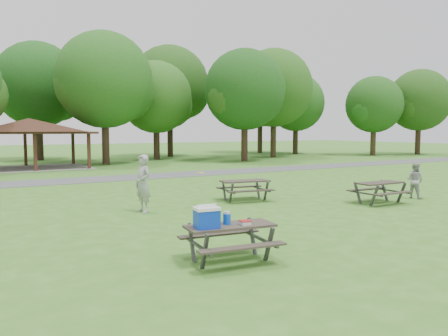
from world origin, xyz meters
TOP-DOWN VIEW (x-y plane):
  - ground at (0.00, 0.00)m, footprint 160.00×160.00m
  - asphalt_path at (0.00, 14.00)m, footprint 120.00×3.20m
  - pavilion at (-4.00, 24.00)m, footprint 8.60×7.01m
  - tree_row_e at (2.10, 25.03)m, footprint 8.40×8.00m
  - tree_row_f at (8.09, 28.53)m, footprint 7.35×7.00m
  - tree_row_g at (14.09, 22.03)m, footprint 7.77×7.40m
  - tree_row_h at (20.10, 25.53)m, footprint 8.61×8.20m
  - tree_row_i at (26.08, 29.03)m, footprint 7.14×6.80m
  - tree_row_j at (32.08, 22.53)m, footprint 6.72×6.40m
  - tree_deep_b at (-1.90, 33.03)m, footprint 8.40×8.00m
  - tree_deep_c at (11.10, 32.03)m, footprint 8.82×8.40m
  - tree_deep_d at (24.10, 33.53)m, footprint 8.40×8.00m
  - tree_flank_right at (38.09, 21.03)m, footprint 7.56×7.20m
  - picnic_table_near at (-3.57, -3.57)m, footprint 2.14×1.81m
  - picnic_table_middle at (1.52, 3.20)m, footprint 2.24×1.93m
  - picnic_table_far at (5.70, -0.09)m, footprint 2.02×1.65m
  - frisbee_in_flight at (-0.93, 2.37)m, footprint 0.32×0.32m
  - frisbee_thrower at (-2.97, 2.91)m, footprint 0.61×0.82m
  - frisbee_catcher at (7.99, -0.02)m, footprint 0.69×0.82m

SIDE VIEW (x-z plane):
  - ground at x=0.00m, z-range 0.00..0.00m
  - asphalt_path at x=0.00m, z-range 0.00..0.02m
  - picnic_table_middle at x=1.52m, z-range 0.20..1.06m
  - picnic_table_far at x=5.70m, z-range 0.20..1.07m
  - frisbee_catcher at x=7.99m, z-range 0.00..1.52m
  - picnic_table_near at x=-3.57m, z-range 0.10..1.45m
  - frisbee_thrower at x=-2.97m, z-range 0.00..2.03m
  - frisbee_in_flight at x=-0.93m, z-range 1.33..1.35m
  - pavilion at x=-4.00m, z-range 1.18..4.94m
  - tree_row_j at x=32.08m, z-range 1.08..10.04m
  - tree_row_f at x=8.09m, z-range 1.06..10.62m
  - tree_row_i at x=26.08m, z-range 1.15..10.67m
  - tree_flank_right at x=38.09m, z-range 1.17..11.14m
  - tree_row_g at x=14.09m, z-range 1.20..11.46m
  - tree_row_e at x=2.10m, z-range 1.27..12.29m
  - tree_deep_b at x=-1.90m, z-range 1.32..12.45m
  - tree_row_h at x=20.10m, z-range 1.34..12.71m
  - tree_deep_d at x=24.10m, z-range 1.39..12.66m
  - tree_deep_c at x=11.10m, z-range 1.49..13.39m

